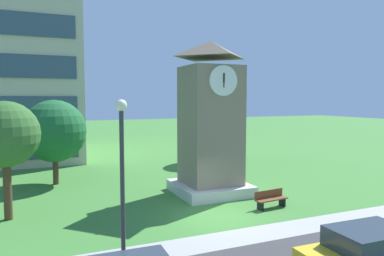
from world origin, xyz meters
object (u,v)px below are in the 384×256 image
park_bench (271,199)px  parked_car_yellow (374,255)px  tree_streetside (5,135)px  street_lamp (122,166)px  tree_by_building (54,131)px  clock_tower (210,127)px  tree_near_tower (221,112)px

park_bench → parked_car_yellow: 7.62m
tree_streetside → parked_car_yellow: (10.44, -10.63, -3.02)m
park_bench → parked_car_yellow: size_ratio=0.39×
street_lamp → tree_by_building: size_ratio=1.01×
tree_streetside → tree_by_building: size_ratio=0.99×
park_bench → tree_by_building: size_ratio=0.34×
clock_tower → tree_by_building: (-8.18, 5.90, -0.42)m
tree_near_tower → parked_car_yellow: size_ratio=1.39×
street_lamp → park_bench: bearing=25.0°
street_lamp → tree_near_tower: 21.27m
park_bench → tree_streetside: 12.92m
tree_by_building → street_lamp: bearing=-84.0°
park_bench → tree_near_tower: tree_near_tower is taller
street_lamp → clock_tower: bearing=48.5°
clock_tower → tree_streetside: (-10.49, -0.56, 0.03)m
clock_tower → parked_car_yellow: bearing=-90.3°
park_bench → tree_near_tower: size_ratio=0.28×
tree_streetside → parked_car_yellow: 15.20m
clock_tower → street_lamp: (-6.77, -7.64, -0.43)m
parked_car_yellow → tree_by_building: bearing=115.4°
tree_streetside → clock_tower: bearing=3.1°
park_bench → street_lamp: bearing=-155.0°
clock_tower → tree_near_tower: (5.72, 9.54, 0.51)m
park_bench → tree_by_building: bearing=135.2°
tree_by_building → parked_car_yellow: size_ratio=1.16×
street_lamp → parked_car_yellow: size_ratio=1.17×
clock_tower → street_lamp: 10.22m
street_lamp → parked_car_yellow: bearing=-27.9°
parked_car_yellow → clock_tower: bearing=89.7°
clock_tower → tree_near_tower: size_ratio=1.35×
parked_car_yellow → street_lamp: bearing=152.1°
clock_tower → parked_car_yellow: 11.59m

